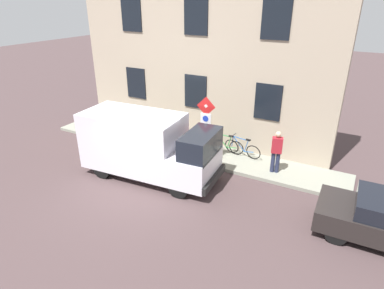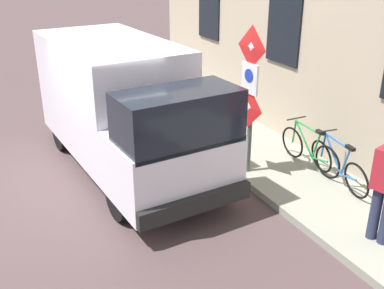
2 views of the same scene
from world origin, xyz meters
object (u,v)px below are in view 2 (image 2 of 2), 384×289
at_px(delivery_van, 123,105).
at_px(sign_post_stacked, 250,88).
at_px(bicycle_blue, 338,166).
at_px(litter_bin, 188,107).
at_px(bicycle_green, 309,150).

bearing_deg(delivery_van, sign_post_stacked, 47.02).
bearing_deg(bicycle_blue, litter_bin, 22.28).
bearing_deg(bicycle_green, sign_post_stacked, 72.87).
bearing_deg(bicycle_blue, delivery_van, 56.43).
xyz_separation_m(delivery_van, litter_bin, (2.06, 1.31, -0.74)).
height_order(bicycle_green, litter_bin, litter_bin).
height_order(delivery_van, litter_bin, delivery_van).
bearing_deg(delivery_van, bicycle_green, 54.39).
relative_size(bicycle_blue, litter_bin, 1.90).
xyz_separation_m(bicycle_blue, bicycle_green, (-0.00, 0.80, 0.00)).
height_order(bicycle_blue, bicycle_green, same).
distance_m(sign_post_stacked, bicycle_green, 1.83).
bearing_deg(bicycle_green, delivery_van, 58.63).
relative_size(delivery_van, bicycle_green, 3.19).
bearing_deg(sign_post_stacked, delivery_van, 141.13).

